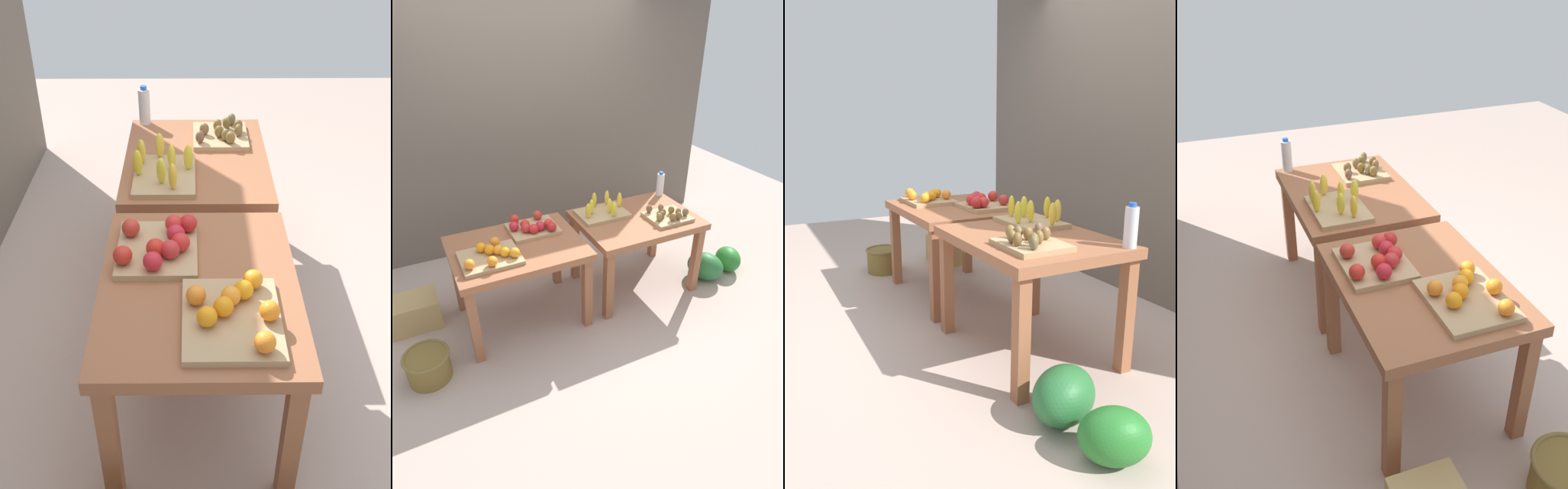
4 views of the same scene
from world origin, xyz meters
The scene contains 9 objects.
ground_plane centered at (0.00, 0.00, 0.00)m, with size 8.00×8.00×0.00m, color #BAA194.
display_table_left centered at (-0.56, 0.00, 0.62)m, with size 1.04×0.80×0.73m.
display_table_right centered at (0.56, 0.00, 0.62)m, with size 1.04×0.80×0.73m.
orange_bin centered at (-0.79, -0.12, 0.76)m, with size 0.44×0.37×0.11m.
apple_bin centered at (-0.36, 0.16, 0.77)m, with size 0.41×0.38×0.11m.
banana_crate centered at (0.31, 0.17, 0.77)m, with size 0.44×0.32×0.17m.
kiwi_bin centered at (0.79, -0.15, 0.76)m, with size 0.36×0.32×0.10m.
water_bottle centered at (1.03, 0.32, 0.84)m, with size 0.07×0.07×0.24m.
watermelon_pile centered at (1.38, -0.24, 0.13)m, with size 0.69×0.44×0.27m.
Camera 1 is at (-2.31, 0.03, 2.15)m, focal length 41.30 mm.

